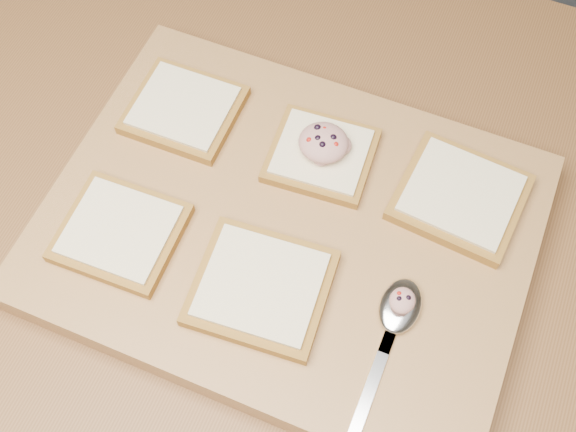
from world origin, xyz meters
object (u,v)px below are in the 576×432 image
cutting_board (288,231)px  tuna_salad_dollop (324,142)px  bread_far_center (321,155)px  spoon (395,319)px

cutting_board → tuna_salad_dollop: (0.00, 0.09, 0.05)m
tuna_salad_dollop → bread_far_center: bearing=-105.5°
bread_far_center → tuna_salad_dollop: (0.00, 0.00, 0.02)m
bread_far_center → tuna_salad_dollop: tuna_salad_dollop is taller
cutting_board → spoon: 0.15m
spoon → bread_far_center: bearing=132.4°
cutting_board → bread_far_center: 0.09m
bread_far_center → spoon: size_ratio=0.58×
bread_far_center → cutting_board: bearing=-92.2°
tuna_salad_dollop → spoon: (0.14, -0.15, -0.02)m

